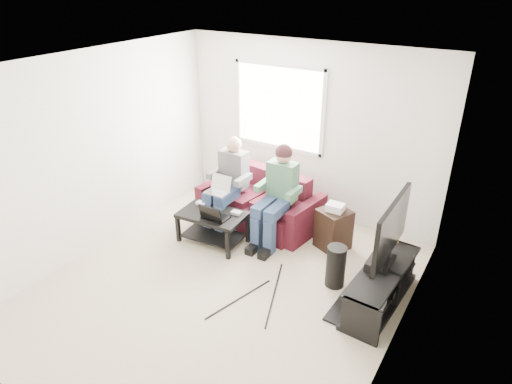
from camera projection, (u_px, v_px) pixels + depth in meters
floor at (223, 286)px, 5.51m from camera, size 4.50×4.50×0.00m
ceiling at (214, 67)px, 4.36m from camera, size 4.50×4.50×0.00m
wall_back at (309, 132)px, 6.65m from camera, size 4.50×0.00×4.50m
wall_front at (33, 309)px, 3.21m from camera, size 4.50×0.00×4.50m
wall_left at (93, 154)px, 5.87m from camera, size 0.00×4.50×4.50m
wall_right at (405, 241)px, 4.00m from camera, size 0.00×4.50×4.50m
window at (279, 107)px, 6.74m from camera, size 1.48×0.04×1.28m
sofa at (262, 205)px, 6.75m from camera, size 1.78×0.97×0.79m
person_left at (228, 180)px, 6.54m from camera, size 0.40×0.71×1.32m
person_right at (277, 189)px, 6.15m from camera, size 0.40×0.71×1.36m
laptop_silver at (218, 189)px, 6.36m from camera, size 0.34×0.26×0.24m
coffee_table at (213, 221)px, 6.27m from camera, size 0.94×0.61×0.45m
laptop_black at (216, 210)px, 6.04m from camera, size 0.35×0.25×0.24m
controller_a at (201, 203)px, 6.43m from camera, size 0.14×0.10×0.04m
controller_b at (214, 205)px, 6.39m from camera, size 0.14×0.09×0.04m
controller_c at (237, 213)px, 6.18m from camera, size 0.14×0.09×0.04m
tv_stand at (381, 288)px, 5.15m from camera, size 0.50×1.40×0.46m
tv at (391, 230)px, 4.91m from camera, size 0.12×1.10×0.81m
soundbar at (376, 258)px, 5.15m from camera, size 0.12×0.50×0.10m
drink_cup at (396, 238)px, 5.52m from camera, size 0.08×0.08×0.12m
console_white at (370, 303)px, 4.81m from camera, size 0.30×0.22×0.06m
console_grey at (389, 269)px, 5.34m from camera, size 0.34×0.26×0.08m
console_black at (380, 285)px, 5.08m from camera, size 0.38×0.30×0.07m
subwoofer at (336, 266)px, 5.42m from camera, size 0.23×0.23×0.53m
keyboard_floor at (339, 309)px, 5.11m from camera, size 0.18×0.50×0.03m
end_table at (334, 228)px, 6.15m from camera, size 0.38×0.38×0.67m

